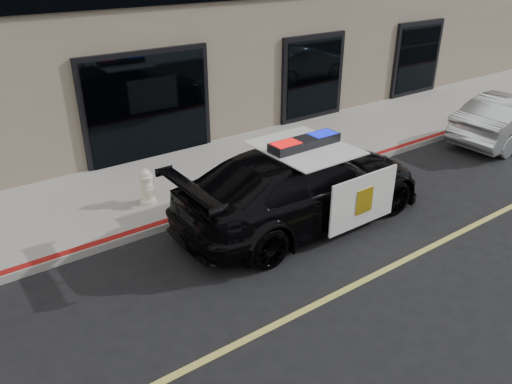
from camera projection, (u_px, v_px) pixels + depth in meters
ground at (379, 273)px, 8.68m from camera, size 120.00×120.00×0.00m
sidewalk_n at (219, 170)px, 12.47m from camera, size 60.00×3.50×0.15m
police_car at (303, 185)px, 10.02m from camera, size 2.55×5.54×1.80m
fire_hydrant at (147, 187)px, 10.59m from camera, size 0.36×0.49×0.78m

